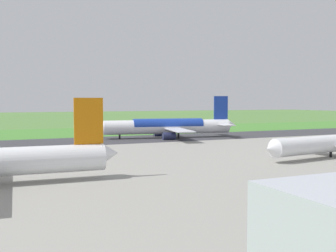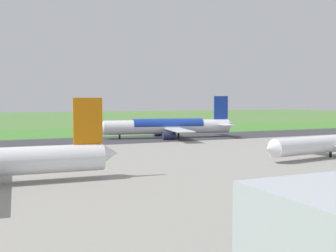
% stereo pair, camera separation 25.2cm
% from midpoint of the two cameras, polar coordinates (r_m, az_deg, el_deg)
% --- Properties ---
extents(ground_plane, '(800.00, 800.00, 0.00)m').
position_cam_midpoint_polar(ground_plane, '(150.25, 2.19, -1.65)').
color(ground_plane, '#547F3D').
extents(runway_asphalt, '(600.00, 28.81, 0.06)m').
position_cam_midpoint_polar(runway_asphalt, '(150.25, 2.19, -1.64)').
color(runway_asphalt, '#38383D').
rests_on(runway_asphalt, ground).
extents(apron_concrete, '(440.00, 110.00, 0.05)m').
position_cam_midpoint_polar(apron_concrete, '(94.02, 20.92, -5.01)').
color(apron_concrete, gray).
rests_on(apron_concrete, ground).
extents(grass_verge_foreground, '(600.00, 80.00, 0.04)m').
position_cam_midpoint_polar(grass_verge_foreground, '(177.49, -2.05, -0.84)').
color(grass_verge_foreground, '#478534').
rests_on(grass_verge_foreground, ground).
extents(airliner_main, '(53.95, 44.37, 15.88)m').
position_cam_midpoint_polar(airliner_main, '(147.32, 0.09, -0.06)').
color(airliner_main, white).
rests_on(airliner_main, ground).
extents(airliner_parked_mid, '(43.76, 35.93, 12.78)m').
position_cam_midpoint_polar(airliner_parked_mid, '(104.35, 22.64, -2.30)').
color(airliner_parked_mid, white).
rests_on(airliner_parked_mid, ground).
extents(service_car_ops, '(4.39, 4.06, 1.62)m').
position_cam_midpoint_polar(service_car_ops, '(101.26, -13.25, -3.80)').
color(service_car_ops, black).
rests_on(service_car_ops, ground).
extents(no_stopping_sign, '(0.60, 0.10, 2.62)m').
position_cam_midpoint_polar(no_stopping_sign, '(175.47, 0.61, -0.39)').
color(no_stopping_sign, slate).
rests_on(no_stopping_sign, ground).
extents(traffic_cone_orange, '(0.40, 0.40, 0.55)m').
position_cam_midpoint_polar(traffic_cone_orange, '(179.51, -2.26, -0.71)').
color(traffic_cone_orange, orange).
rests_on(traffic_cone_orange, ground).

